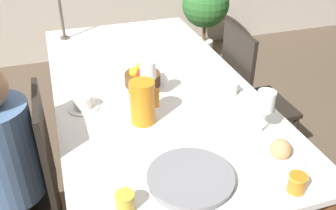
% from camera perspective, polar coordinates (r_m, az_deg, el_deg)
% --- Properties ---
extents(ground_plane, '(20.00, 20.00, 0.00)m').
position_cam_1_polar(ground_plane, '(2.54, -2.18, -12.40)').
color(ground_plane, brown).
extents(dining_table, '(1.05, 2.06, 0.78)m').
position_cam_1_polar(dining_table, '(2.12, -2.55, 1.05)').
color(dining_table, white).
rests_on(dining_table, ground_plane).
extents(chair_person_side, '(0.42, 0.42, 0.99)m').
position_cam_1_polar(chair_person_side, '(1.92, -20.53, -11.93)').
color(chair_person_side, black).
rests_on(chair_person_side, ground_plane).
extents(chair_opposite, '(0.42, 0.42, 0.99)m').
position_cam_1_polar(chair_opposite, '(2.55, 12.23, 1.19)').
color(chair_opposite, black).
rests_on(chair_opposite, ground_plane).
extents(red_pitcher, '(0.14, 0.12, 0.21)m').
position_cam_1_polar(red_pitcher, '(1.72, -3.91, 0.46)').
color(red_pitcher, orange).
rests_on(red_pitcher, dining_table).
extents(wine_glass_water, '(0.08, 0.08, 0.21)m').
position_cam_1_polar(wine_glass_water, '(1.87, -3.05, 5.12)').
color(wine_glass_water, white).
rests_on(wine_glass_water, dining_table).
extents(wine_glass_juice, '(0.08, 0.08, 0.21)m').
position_cam_1_polar(wine_glass_juice, '(1.66, 14.67, 0.27)').
color(wine_glass_juice, white).
rests_on(wine_glass_juice, dining_table).
extents(teacup_near_person, '(0.15, 0.15, 0.07)m').
position_cam_1_polar(teacup_near_person, '(1.99, 9.26, 2.32)').
color(teacup_near_person, white).
rests_on(teacup_near_person, dining_table).
extents(teacup_across, '(0.15, 0.15, 0.07)m').
position_cam_1_polar(teacup_across, '(1.90, -12.83, 0.23)').
color(teacup_across, white).
rests_on(teacup_across, dining_table).
extents(serving_tray, '(0.34, 0.34, 0.03)m').
position_cam_1_polar(serving_tray, '(1.45, 3.45, -11.03)').
color(serving_tray, gray).
rests_on(serving_tray, dining_table).
extents(bread_plate, '(0.21, 0.21, 0.09)m').
position_cam_1_polar(bread_plate, '(1.61, 16.72, -6.91)').
color(bread_plate, white).
rests_on(bread_plate, dining_table).
extents(jam_jar_amber, '(0.07, 0.07, 0.07)m').
position_cam_1_polar(jam_jar_amber, '(1.47, 19.09, -11.11)').
color(jam_jar_amber, '#C67A1E').
rests_on(jam_jar_amber, dining_table).
extents(jam_jar_red, '(0.07, 0.07, 0.07)m').
position_cam_1_polar(jam_jar_red, '(1.33, -6.57, -14.35)').
color(jam_jar_red, gold).
rests_on(jam_jar_red, dining_table).
extents(fruit_bowl, '(0.20, 0.20, 0.12)m').
position_cam_1_polar(fruit_bowl, '(2.06, -3.93, 4.35)').
color(fruit_bowl, brown).
rests_on(fruit_bowl, dining_table).
extents(candlestick_tall, '(0.06, 0.06, 0.33)m').
position_cam_1_polar(candlestick_tall, '(2.75, -15.83, 12.19)').
color(candlestick_tall, '#4C4238').
rests_on(candlestick_tall, dining_table).
extents(potted_plant, '(0.49, 0.49, 0.87)m').
position_cam_1_polar(potted_plant, '(4.04, 5.73, 14.59)').
color(potted_plant, beige).
rests_on(potted_plant, ground_plane).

